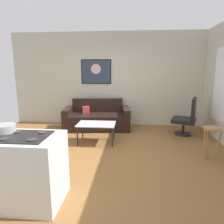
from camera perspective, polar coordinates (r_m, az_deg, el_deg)
ground at (r=4.24m, az=-1.63°, el=-12.06°), size 6.40×6.40×0.04m
back_wall at (r=6.30m, az=0.97°, el=9.08°), size 6.40×0.05×2.80m
couch at (r=5.96m, az=-4.21°, el=-1.91°), size 1.93×1.04×0.85m
coffee_table at (r=4.79m, az=-4.39°, el=-3.71°), size 0.87×0.59×0.46m
armchair at (r=5.66m, az=20.31°, el=-1.46°), size 0.74×0.75×0.99m
bar_stool at (r=4.30m, az=25.93°, el=-5.78°), size 0.35×0.35×0.63m
kitchen_counter at (r=3.03m, az=-26.83°, el=-13.97°), size 1.37×0.68×0.91m
mixing_bowl at (r=3.00m, az=-27.87°, el=-4.23°), size 0.28×0.28×0.11m
wall_painting at (r=6.33m, az=-4.48°, el=11.18°), size 0.92×0.03×0.73m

